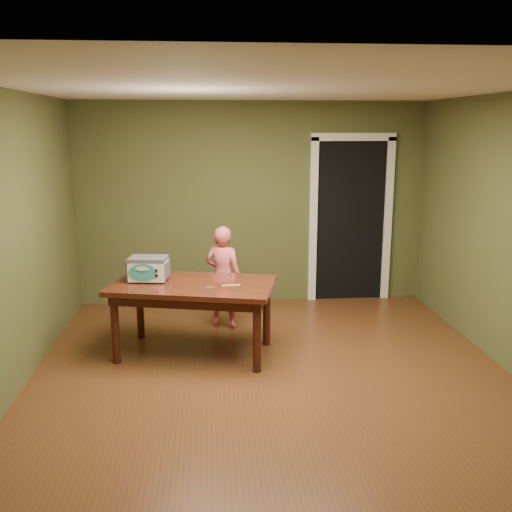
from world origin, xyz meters
name	(u,v)px	position (x,y,z in m)	size (l,w,h in m)	color
floor	(273,381)	(0.00, 0.00, 0.00)	(5.00, 5.00, 0.00)	#573019
room_shell	(274,195)	(0.00, 0.00, 1.71)	(4.52, 5.02, 2.61)	#4B522B
doorway	(345,218)	(1.30, 2.78, 1.06)	(1.10, 0.66, 2.25)	black
dining_table	(193,293)	(-0.73, 0.71, 0.65)	(1.76, 1.24, 0.75)	#39130D
toy_oven	(148,268)	(-1.18, 0.84, 0.88)	(0.43, 0.31, 0.25)	#4C4F54
baking_pan	(210,288)	(-0.56, 0.48, 0.76)	(0.10, 0.10, 0.02)	silver
spatula	(231,285)	(-0.35, 0.58, 0.75)	(0.18, 0.03, 0.01)	#DEBC60
child	(223,277)	(-0.41, 1.50, 0.59)	(0.43, 0.28, 1.19)	#E85F63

